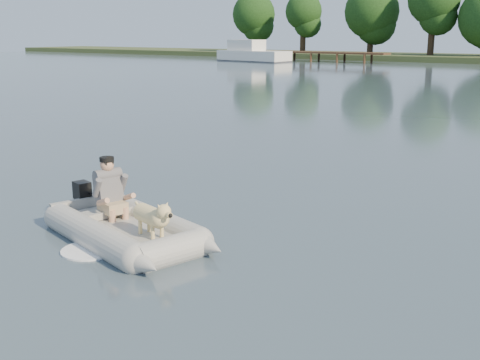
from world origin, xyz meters
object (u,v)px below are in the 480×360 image
Objects in this scene: dock at (307,56)px; dog at (150,219)px; dinghy at (127,206)px; man at (109,186)px; cabin_cruiser at (254,51)px.

dog is (25.86, -51.80, -0.05)m from dock.
dinghy reaches higher than dog.
dock is 57.89m from dog.
dock is at bearing 131.68° from dog.
man is 1.16× the size of dog.
man is 56.01m from cabin_cruiser.
dog is 0.10× the size of cabin_cruiser.
dog is at bearing -63.47° from dock.
cabin_cruiser reaches higher than dinghy.
dock is 5.73m from cabin_cruiser.
dinghy reaches higher than dock.
cabin_cruiser is (-4.41, -3.61, 0.61)m from dock.
cabin_cruiser is at bearing 136.85° from dinghy.
man reaches higher than dog.
dog is at bearing 4.57° from dinghy.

